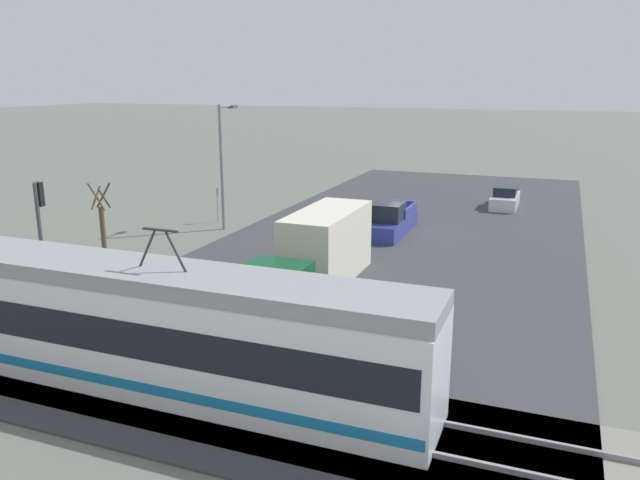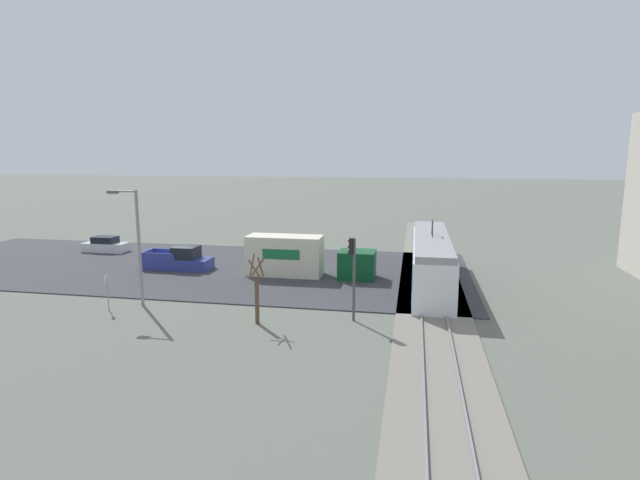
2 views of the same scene
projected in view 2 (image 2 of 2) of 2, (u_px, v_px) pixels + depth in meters
name	position (u px, v px, depth m)	size (l,w,h in m)	color
ground_plane	(177.00, 267.00, 42.07)	(320.00, 320.00, 0.00)	#60665B
road_surface	(177.00, 266.00, 42.06)	(18.85, 48.00, 0.08)	#38383D
rail_bed	(429.00, 277.00, 38.24)	(62.50, 4.40, 0.22)	gray
light_rail_tram	(431.00, 261.00, 35.97)	(15.49, 2.62, 4.66)	white
box_truck	(302.00, 258.00, 38.42)	(2.33, 9.90, 3.07)	#0C4723
pickup_truck	(179.00, 260.00, 40.81)	(2.02, 5.60, 1.89)	navy
sedan_car_0	(105.00, 245.00, 48.02)	(1.70, 4.21, 1.47)	silver
traffic_light_pole	(353.00, 267.00, 27.92)	(0.28, 0.47, 4.78)	#47474C
street_tree	(257.00, 293.00, 27.67)	(0.94, 0.78, 3.91)	brown
street_lamp_near_crossing	(135.00, 239.00, 30.66)	(0.36, 1.95, 7.27)	gray
no_parking_sign	(107.00, 289.00, 30.16)	(0.32, 0.08, 2.15)	gray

